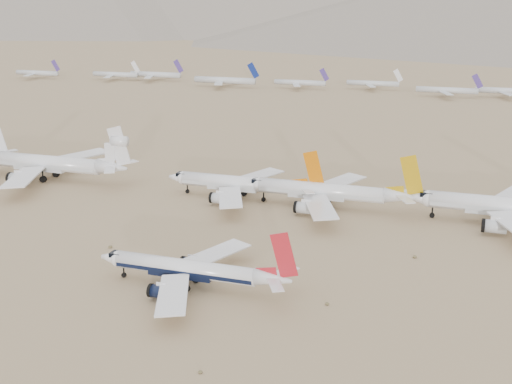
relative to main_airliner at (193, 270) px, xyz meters
The scene contains 7 objects.
ground 4.87m from the main_airliner, 10.73° to the right, with size 7000.00×7000.00×0.00m, color #937555.
main_airliner is the anchor object (origin of this frame).
row2_gold_tail 61.68m from the main_airliner, 76.56° to the left, with size 47.86×46.81×17.04m.
row2_orange_tail 61.64m from the main_airliner, 100.42° to the left, with size 45.12×44.13×16.09m.
row2_white_trijet 97.41m from the main_airliner, 141.59° to the left, with size 54.76×53.52×19.40m.
distant_storage_row 305.83m from the main_airliner, 91.76° to the left, with size 517.34×58.95×15.28m.
desert_scrub 30.23m from the main_airliner, 79.33° to the right, with size 261.14×121.67×0.63m.
Camera 1 is at (46.80, -108.10, 55.64)m, focal length 45.00 mm.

